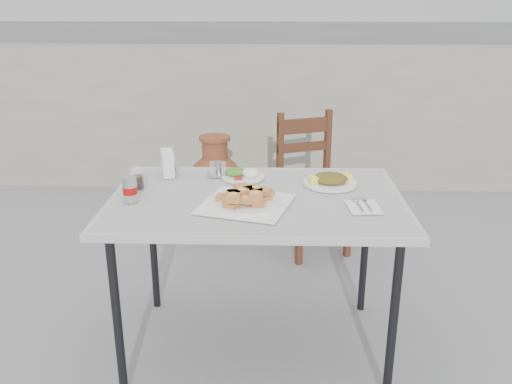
{
  "coord_description": "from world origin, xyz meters",
  "views": [
    {
      "loc": [
        0.06,
        -2.07,
        1.56
      ],
      "look_at": [
        -0.03,
        0.16,
        0.76
      ],
      "focal_mm": 38.0,
      "sensor_mm": 36.0,
      "label": 1
    }
  ],
  "objects_px": {
    "terracotta_urn": "(216,190)",
    "salad_chopped_plate": "(330,180)",
    "condiment_caddy": "(218,171)",
    "cafe_table": "(257,207)",
    "cola_glass": "(137,179)",
    "pide_plate": "(246,197)",
    "napkin_holder": "(168,163)",
    "soda_can": "(130,189)",
    "salad_rice_plate": "(243,174)",
    "chair": "(312,181)"
  },
  "relations": [
    {
      "from": "soda_can",
      "to": "terracotta_urn",
      "type": "height_order",
      "value": "soda_can"
    },
    {
      "from": "salad_rice_plate",
      "to": "chair",
      "type": "height_order",
      "value": "chair"
    },
    {
      "from": "cola_glass",
      "to": "terracotta_urn",
      "type": "bearing_deg",
      "value": 80.31
    },
    {
      "from": "condiment_caddy",
      "to": "terracotta_urn",
      "type": "height_order",
      "value": "condiment_caddy"
    },
    {
      "from": "salad_rice_plate",
      "to": "napkin_holder",
      "type": "relative_size",
      "value": 1.62
    },
    {
      "from": "soda_can",
      "to": "napkin_holder",
      "type": "bearing_deg",
      "value": 76.07
    },
    {
      "from": "salad_chopped_plate",
      "to": "soda_can",
      "type": "xyz_separation_m",
      "value": [
        -0.85,
        -0.25,
        0.03
      ]
    },
    {
      "from": "salad_rice_plate",
      "to": "napkin_holder",
      "type": "xyz_separation_m",
      "value": [
        -0.36,
        0.02,
        0.04
      ]
    },
    {
      "from": "napkin_holder",
      "to": "salad_chopped_plate",
      "type": "bearing_deg",
      "value": -25.76
    },
    {
      "from": "salad_rice_plate",
      "to": "condiment_caddy",
      "type": "xyz_separation_m",
      "value": [
        -0.12,
        0.03,
        0.01
      ]
    },
    {
      "from": "terracotta_urn",
      "to": "salad_chopped_plate",
      "type": "bearing_deg",
      "value": -59.77
    },
    {
      "from": "cafe_table",
      "to": "pide_plate",
      "type": "distance_m",
      "value": 0.14
    },
    {
      "from": "napkin_holder",
      "to": "terracotta_urn",
      "type": "bearing_deg",
      "value": 65.99
    },
    {
      "from": "cafe_table",
      "to": "cola_glass",
      "type": "relative_size",
      "value": 13.83
    },
    {
      "from": "condiment_caddy",
      "to": "cola_glass",
      "type": "bearing_deg",
      "value": -150.96
    },
    {
      "from": "salad_rice_plate",
      "to": "napkin_holder",
      "type": "bearing_deg",
      "value": 176.84
    },
    {
      "from": "salad_chopped_plate",
      "to": "cafe_table",
      "type": "bearing_deg",
      "value": -153.96
    },
    {
      "from": "soda_can",
      "to": "chair",
      "type": "xyz_separation_m",
      "value": [
        0.83,
        1.21,
        -0.36
      ]
    },
    {
      "from": "chair",
      "to": "soda_can",
      "type": "bearing_deg",
      "value": -146.24
    },
    {
      "from": "cafe_table",
      "to": "terracotta_urn",
      "type": "distance_m",
      "value": 1.39
    },
    {
      "from": "soda_can",
      "to": "condiment_caddy",
      "type": "bearing_deg",
      "value": 47.99
    },
    {
      "from": "pide_plate",
      "to": "napkin_holder",
      "type": "xyz_separation_m",
      "value": [
        -0.39,
        0.37,
        0.03
      ]
    },
    {
      "from": "cafe_table",
      "to": "salad_rice_plate",
      "type": "bearing_deg",
      "value": 107.4
    },
    {
      "from": "chair",
      "to": "salad_rice_plate",
      "type": "bearing_deg",
      "value": -135.45
    },
    {
      "from": "pide_plate",
      "to": "cola_glass",
      "type": "height_order",
      "value": "cola_glass"
    },
    {
      "from": "cola_glass",
      "to": "condiment_caddy",
      "type": "relative_size",
      "value": 0.86
    },
    {
      "from": "cafe_table",
      "to": "salad_chopped_plate",
      "type": "height_order",
      "value": "salad_chopped_plate"
    },
    {
      "from": "salad_rice_plate",
      "to": "chair",
      "type": "xyz_separation_m",
      "value": [
        0.38,
        0.87,
        -0.32
      ]
    },
    {
      "from": "salad_chopped_plate",
      "to": "napkin_holder",
      "type": "bearing_deg",
      "value": 172.54
    },
    {
      "from": "cafe_table",
      "to": "cola_glass",
      "type": "height_order",
      "value": "cola_glass"
    },
    {
      "from": "condiment_caddy",
      "to": "chair",
      "type": "height_order",
      "value": "chair"
    },
    {
      "from": "pide_plate",
      "to": "napkin_holder",
      "type": "distance_m",
      "value": 0.54
    },
    {
      "from": "salad_rice_plate",
      "to": "cola_glass",
      "type": "distance_m",
      "value": 0.49
    },
    {
      "from": "salad_rice_plate",
      "to": "cola_glass",
      "type": "height_order",
      "value": "cola_glass"
    },
    {
      "from": "soda_can",
      "to": "terracotta_urn",
      "type": "bearing_deg",
      "value": 82.16
    },
    {
      "from": "pide_plate",
      "to": "salad_rice_plate",
      "type": "xyz_separation_m",
      "value": [
        -0.03,
        0.35,
        -0.01
      ]
    },
    {
      "from": "salad_rice_plate",
      "to": "chair",
      "type": "relative_size",
      "value": 0.23
    },
    {
      "from": "salad_rice_plate",
      "to": "terracotta_urn",
      "type": "relative_size",
      "value": 0.29
    },
    {
      "from": "salad_rice_plate",
      "to": "cola_glass",
      "type": "bearing_deg",
      "value": -160.74
    },
    {
      "from": "pide_plate",
      "to": "condiment_caddy",
      "type": "xyz_separation_m",
      "value": [
        -0.15,
        0.38,
        -0.01
      ]
    },
    {
      "from": "cafe_table",
      "to": "salad_rice_plate",
      "type": "height_order",
      "value": "salad_rice_plate"
    },
    {
      "from": "cola_glass",
      "to": "chair",
      "type": "height_order",
      "value": "chair"
    },
    {
      "from": "pide_plate",
      "to": "soda_can",
      "type": "xyz_separation_m",
      "value": [
        -0.48,
        0.01,
        0.02
      ]
    },
    {
      "from": "salad_chopped_plate",
      "to": "cola_glass",
      "type": "relative_size",
      "value": 2.66
    },
    {
      "from": "pide_plate",
      "to": "terracotta_urn",
      "type": "height_order",
      "value": "pide_plate"
    },
    {
      "from": "salad_chopped_plate",
      "to": "chair",
      "type": "bearing_deg",
      "value": 91.23
    },
    {
      "from": "chair",
      "to": "terracotta_urn",
      "type": "xyz_separation_m",
      "value": [
        -0.64,
        0.18,
        -0.13
      ]
    },
    {
      "from": "salad_rice_plate",
      "to": "soda_can",
      "type": "distance_m",
      "value": 0.56
    },
    {
      "from": "salad_chopped_plate",
      "to": "condiment_caddy",
      "type": "bearing_deg",
      "value": 168.17
    },
    {
      "from": "salad_chopped_plate",
      "to": "napkin_holder",
      "type": "height_order",
      "value": "napkin_holder"
    }
  ]
}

